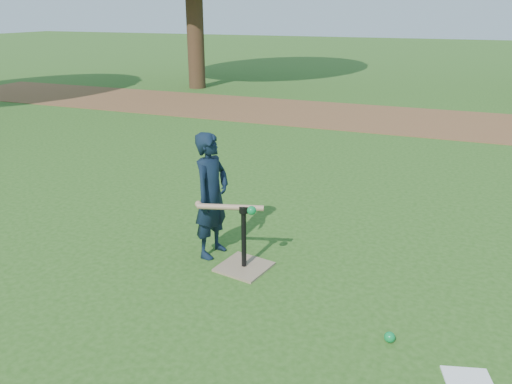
% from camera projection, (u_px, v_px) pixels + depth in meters
% --- Properties ---
extents(ground, '(80.00, 80.00, 0.00)m').
position_uv_depth(ground, '(267.00, 285.00, 4.35)').
color(ground, '#285116').
rests_on(ground, ground).
extents(dirt_strip, '(24.00, 3.00, 0.01)m').
position_uv_depth(dirt_strip, '(387.00, 119.00, 10.88)').
color(dirt_strip, brown).
rests_on(dirt_strip, ground).
extents(child, '(0.34, 0.48, 1.22)m').
position_uv_depth(child, '(212.00, 196.00, 4.70)').
color(child, black).
rests_on(child, ground).
extents(wiffle_ball_ground, '(0.08, 0.08, 0.08)m').
position_uv_depth(wiffle_ball_ground, '(390.00, 337.00, 3.60)').
color(wiffle_ball_ground, '#0B823A').
rests_on(wiffle_ball_ground, ground).
extents(clipboard, '(0.35, 0.30, 0.01)m').
position_uv_depth(clipboard, '(468.00, 380.00, 3.23)').
color(clipboard, white).
rests_on(clipboard, ground).
extents(batting_tee, '(0.50, 0.50, 0.61)m').
position_uv_depth(batting_tee, '(244.00, 257.00, 4.60)').
color(batting_tee, '#92795D').
rests_on(batting_tee, ground).
extents(swing_action, '(0.63, 0.22, 0.10)m').
position_uv_depth(swing_action, '(231.00, 208.00, 4.43)').
color(swing_action, tan).
rests_on(swing_action, ground).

